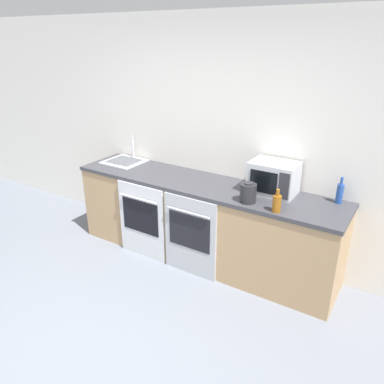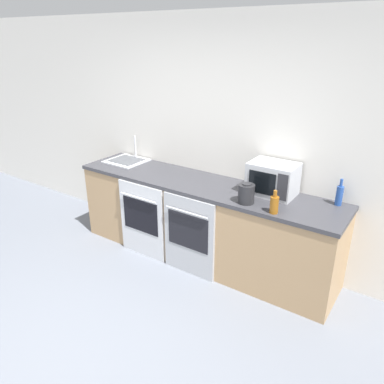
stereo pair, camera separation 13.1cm
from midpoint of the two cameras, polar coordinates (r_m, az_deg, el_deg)
ground_plane at (r=3.31m, az=-16.43°, el=-23.59°), size 16.00×16.00×0.00m
wall_back at (r=4.13m, az=5.22°, el=7.87°), size 10.00×0.06×2.60m
counter_back at (r=4.15m, az=2.41°, el=-4.47°), size 3.01×0.67×0.91m
oven_left at (r=4.23m, az=-6.80°, el=-4.30°), size 0.61×0.06×0.87m
oven_right at (r=3.88m, az=0.47°, el=-6.76°), size 0.61×0.06×0.87m
microwave at (r=3.72m, az=13.20°, el=1.97°), size 0.45×0.33×0.32m
bottle_amber at (r=3.34m, az=13.53°, el=-1.83°), size 0.08×0.08×0.21m
bottle_blue at (r=3.68m, az=22.50°, el=-0.42°), size 0.06×0.06×0.25m
kettle at (r=3.49m, az=9.34°, el=-0.24°), size 0.15×0.15×0.19m
sink at (r=4.71m, az=-9.11°, el=4.82°), size 0.45×0.43×0.29m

